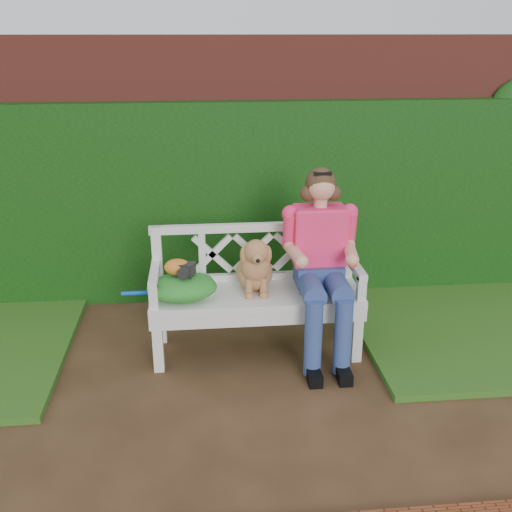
{
  "coord_description": "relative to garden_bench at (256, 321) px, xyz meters",
  "views": [
    {
      "loc": [
        -0.1,
        -3.24,
        2.23
      ],
      "look_at": [
        0.28,
        0.66,
        0.75
      ],
      "focal_mm": 42.0,
      "sensor_mm": 36.0,
      "label": 1
    }
  ],
  "objects": [
    {
      "name": "ivy_hedge",
      "position": [
        -0.28,
        1.02,
        0.61
      ],
      "size": [
        10.0,
        0.18,
        1.7
      ],
      "primitive_type": "cube",
      "color": "#175B10",
      "rests_on": "ground"
    },
    {
      "name": "seated_woman",
      "position": [
        0.45,
        -0.02,
        0.42
      ],
      "size": [
        0.64,
        0.8,
        1.31
      ],
      "primitive_type": null,
      "rotation": [
        0.0,
        0.0,
        -0.11
      ],
      "color": "#FB4D55",
      "rests_on": "ground"
    },
    {
      "name": "baseball_glove",
      "position": [
        -0.55,
        -0.03,
        0.46
      ],
      "size": [
        0.2,
        0.16,
        0.11
      ],
      "primitive_type": "ellipsoid",
      "rotation": [
        0.0,
        0.0,
        -0.14
      ],
      "color": "orange",
      "rests_on": "green_bag"
    },
    {
      "name": "tennis_racket",
      "position": [
        -0.5,
        0.01,
        0.26
      ],
      "size": [
        0.75,
        0.53,
        0.03
      ],
      "primitive_type": null,
      "rotation": [
        0.0,
        0.0,
        0.39
      ],
      "color": "white",
      "rests_on": "garden_bench"
    },
    {
      "name": "grass_right",
      "position": [
        2.12,
        0.24,
        -0.21
      ],
      "size": [
        2.6,
        2.0,
        0.05
      ],
      "primitive_type": "cube",
      "color": "#235012",
      "rests_on": "ground"
    },
    {
      "name": "dog",
      "position": [
        -0.01,
        0.01,
        0.45
      ],
      "size": [
        0.39,
        0.45,
        0.42
      ],
      "primitive_type": null,
      "rotation": [
        0.0,
        0.0,
        0.31
      ],
      "color": "brown",
      "rests_on": "garden_bench"
    },
    {
      "name": "camera_item",
      "position": [
        -0.5,
        -0.05,
        0.45
      ],
      "size": [
        0.16,
        0.14,
        0.09
      ],
      "primitive_type": "cube",
      "rotation": [
        0.0,
        0.0,
        -0.37
      ],
      "color": "black",
      "rests_on": "green_bag"
    },
    {
      "name": "green_bag",
      "position": [
        -0.52,
        -0.06,
        0.32
      ],
      "size": [
        0.51,
        0.4,
        0.17
      ],
      "primitive_type": null,
      "rotation": [
        0.0,
        0.0,
        0.06
      ],
      "color": "#318528",
      "rests_on": "garden_bench"
    },
    {
      "name": "garden_bench",
      "position": [
        0.0,
        0.0,
        0.0
      ],
      "size": [
        1.64,
        0.78,
        0.48
      ],
      "primitive_type": null,
      "rotation": [
        0.0,
        0.0,
        0.12
      ],
      "color": "white",
      "rests_on": "ground"
    },
    {
      "name": "ground",
      "position": [
        -0.28,
        -0.66,
        -0.24
      ],
      "size": [
        60.0,
        60.0,
        0.0
      ],
      "primitive_type": "plane",
      "color": "#382414"
    },
    {
      "name": "brick_wall",
      "position": [
        -0.28,
        1.24,
        0.86
      ],
      "size": [
        10.0,
        0.3,
        2.2
      ],
      "primitive_type": "cube",
      "color": "brown",
      "rests_on": "ground"
    }
  ]
}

